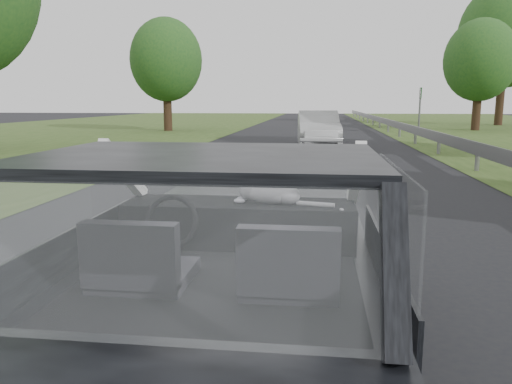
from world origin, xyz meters
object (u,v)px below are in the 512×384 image
(other_car, at_px, (318,129))
(highway_sign, at_px, (420,110))
(subject_car, at_px, (223,270))
(cat, at_px, (270,193))

(other_car, height_order, highway_sign, highway_sign)
(subject_car, relative_size, highway_sign, 1.65)
(subject_car, height_order, highway_sign, highway_sign)
(cat, distance_m, highway_sign, 25.55)
(cat, bearing_deg, other_car, 96.44)
(cat, xyz_separation_m, other_car, (0.31, 15.48, -0.40))
(cat, bearing_deg, highway_sign, 84.59)
(other_car, relative_size, highway_sign, 1.70)
(subject_car, relative_size, other_car, 0.97)
(cat, bearing_deg, subject_car, -102.64)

